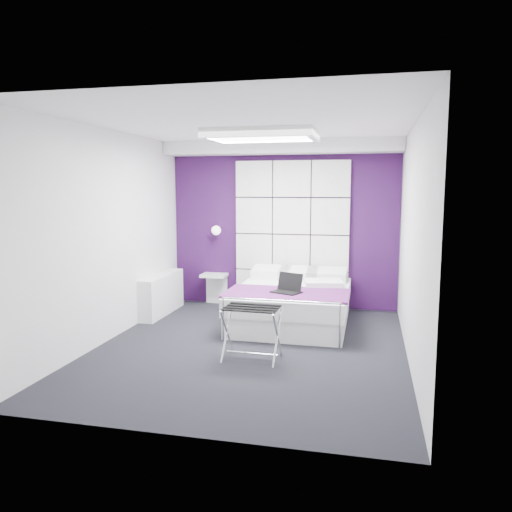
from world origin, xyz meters
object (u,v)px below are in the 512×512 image
at_px(bed, 292,304).
at_px(laptop, 287,288).
at_px(radiator, 162,294).
at_px(luggage_rack, 252,333).
at_px(wall_lamp, 217,230).
at_px(nightstand, 214,275).

bearing_deg(bed, laptop, -90.67).
height_order(radiator, luggage_rack, radiator).
bearing_deg(laptop, bed, 113.17).
xyz_separation_m(radiator, laptop, (2.00, -0.57, 0.30)).
height_order(bed, laptop, laptop).
xyz_separation_m(wall_lamp, radiator, (-0.64, -0.76, -0.92)).
bearing_deg(laptop, nightstand, 161.18).
bearing_deg(nightstand, radiator, -129.70).
xyz_separation_m(nightstand, laptop, (1.40, -1.29, 0.11)).
relative_size(nightstand, luggage_rack, 0.67).
xyz_separation_m(bed, laptop, (-0.01, -0.45, 0.32)).
distance_m(luggage_rack, laptop, 1.16).
height_order(wall_lamp, laptop, wall_lamp).
relative_size(bed, luggage_rack, 3.21).
xyz_separation_m(wall_lamp, bed, (1.37, -0.88, -0.93)).
relative_size(wall_lamp, radiator, 0.12).
relative_size(wall_lamp, bed, 0.08).
xyz_separation_m(bed, nightstand, (-1.41, 0.84, 0.20)).
distance_m(bed, laptop, 0.55).
height_order(wall_lamp, bed, wall_lamp).
height_order(bed, luggage_rack, bed).
xyz_separation_m(nightstand, luggage_rack, (1.20, -2.40, -0.19)).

